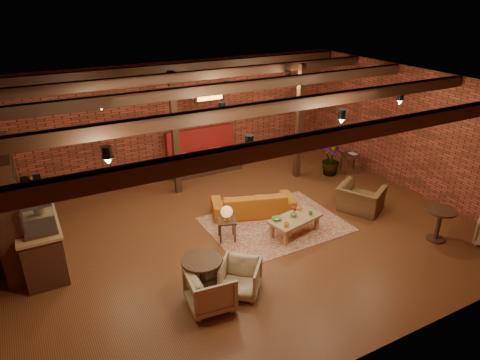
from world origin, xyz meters
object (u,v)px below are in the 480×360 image
round_table_left (202,271)px  side_table_book (351,156)px  side_table_lamp (227,214)px  plant_tall (334,128)px  armchair_a (210,287)px  round_table_right (439,220)px  armchair_right (361,194)px  coffee_table (294,219)px  sofa (253,203)px  armchair_b (240,276)px

round_table_left → side_table_book: 6.81m
side_table_lamp → plant_tall: 4.66m
armchair_a → round_table_right: size_ratio=1.05×
armchair_right → plant_tall: 2.46m
coffee_table → plant_tall: (2.81, 2.26, 1.05)m
plant_tall → side_table_book: bearing=-10.7°
side_table_lamp → side_table_book: bearing=18.8°
coffee_table → plant_tall: plant_tall is taller
side_table_lamp → round_table_right: size_ratio=1.09×
side_table_lamp → side_table_book: size_ratio=1.27×
armchair_right → side_table_book: armchair_right is taller
armchair_right → plant_tall: plant_tall is taller
sofa → coffee_table: coffee_table is taller
side_table_lamp → side_table_book: (4.87, 1.66, -0.11)m
armchair_right → coffee_table: bearing=65.1°
sofa → plant_tall: bearing=-144.2°
coffee_table → side_table_lamp: (-1.42, 0.49, 0.25)m
sofa → armchair_b: size_ratio=2.84×
side_table_lamp → round_table_left: (-1.19, -1.45, -0.11)m
round_table_left → side_table_lamp: bearing=50.5°
coffee_table → armchair_b: (-1.99, -1.22, -0.02)m
round_table_left → round_table_right: 5.25m
armchair_a → side_table_book: 6.97m
round_table_left → round_table_right: round_table_left is taller
coffee_table → side_table_book: coffee_table is taller
armchair_right → armchair_b: bearing=79.8°
armchair_right → plant_tall: (0.78, 2.12, 0.97)m
coffee_table → round_table_right: 3.08m
coffee_table → side_table_lamp: bearing=161.0°
armchair_b → armchair_right: size_ratio=0.68×
coffee_table → side_table_lamp: side_table_lamp is taller
armchair_right → plant_tall: size_ratio=0.36×
sofa → side_table_lamp: (-1.07, -0.75, 0.33)m
round_table_left → round_table_right: (5.21, -0.69, -0.01)m
armchair_right → round_table_right: bearing=168.4°
round_table_left → plant_tall: (5.43, 3.23, 0.90)m
round_table_right → side_table_lamp: bearing=151.9°
sofa → armchair_right: bearing=173.1°
plant_tall → coffee_table: bearing=-141.2°
armchair_a → armchair_right: size_ratio=0.76×
round_table_left → armchair_a: bearing=-89.8°
side_table_book → round_table_right: round_table_right is taller
armchair_right → sofa: bearing=36.5°
armchair_right → armchair_a: bearing=78.3°
coffee_table → armchair_b: bearing=-148.6°
round_table_right → plant_tall: size_ratio=0.26×
armchair_right → round_table_right: 1.88m
round_table_left → round_table_right: bearing=-7.5°
coffee_table → armchair_a: 2.92m
side_table_book → plant_tall: bearing=169.3°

